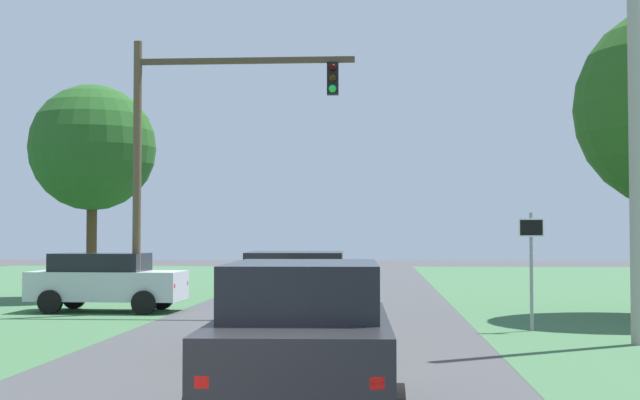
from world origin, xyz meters
TOP-DOWN VIEW (x-y plane):
  - ground_plane at (0.00, 9.68)m, footprint 120.00×120.00m
  - red_suv_near at (0.88, 3.52)m, footprint 2.36×4.70m
  - pickup_truck_lead at (0.22, 9.71)m, footprint 2.36×5.30m
  - traffic_light at (-3.56, 18.01)m, footprint 6.35×0.40m
  - keep_moving_sign at (5.33, 14.01)m, footprint 0.60×0.09m
  - crossing_suv_far at (-6.14, 18.45)m, footprint 4.42×2.16m
  - utility_pole_right at (7.06, 11.53)m, footprint 0.28×0.28m
  - extra_tree_1 at (-8.25, 23.61)m, footprint 4.41×4.41m

SIDE VIEW (x-z plane):
  - ground_plane at x=0.00m, z-range 0.00..0.00m
  - crossing_suv_far at x=-6.14m, z-range 0.05..1.75m
  - pickup_truck_lead at x=0.22m, z-range 0.04..1.96m
  - red_suv_near at x=0.88m, z-range 0.05..1.96m
  - keep_moving_sign at x=5.33m, z-range 0.38..3.13m
  - traffic_light at x=-3.56m, z-range 1.16..8.95m
  - utility_pole_right at x=7.06m, z-range 0.00..10.20m
  - extra_tree_1 at x=-8.25m, z-range 1.52..9.00m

